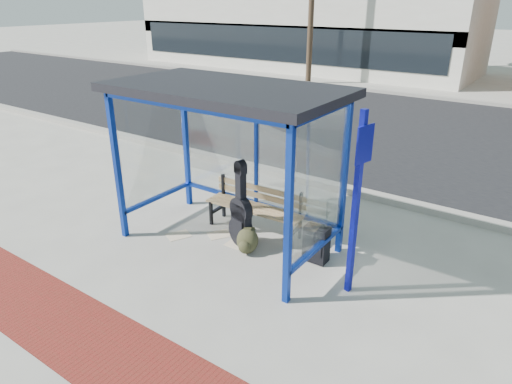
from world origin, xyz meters
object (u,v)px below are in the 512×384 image
Objects in this scene: guitar_bag at (241,218)px; suitcase at (316,244)px; backpack at (247,241)px; bench at (256,205)px.

guitar_bag reaches higher than suitcase.
suitcase reaches higher than backpack.
bench is 1.30m from suitcase.
bench is 0.78m from backpack.
guitar_bag reaches higher than bench.
backpack is at bearing -68.11° from bench.
backpack is (-0.95, -0.37, -0.09)m from suitcase.
guitar_bag reaches higher than backpack.
guitar_bag is 2.16× the size of suitcase.
backpack is at bearing -158.93° from suitcase.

